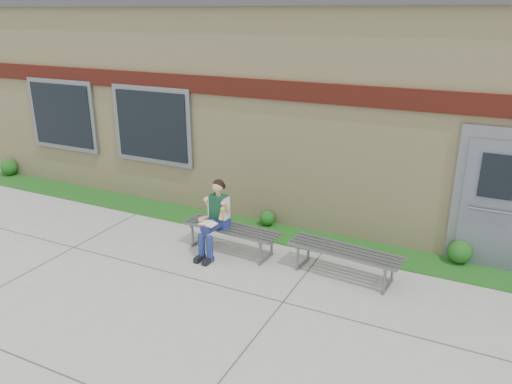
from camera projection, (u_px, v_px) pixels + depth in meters
The scene contains 9 objects.
ground at pixel (205, 303), 7.11m from camera, with size 80.00×80.00×0.00m, color #9E9E99.
grass_strip at pixel (278, 233), 9.30m from camera, with size 16.00×0.80×0.02m, color #124311.
school_building at pixel (338, 95), 11.45m from camera, with size 16.20×6.22×4.20m.
bench_left at pixel (231, 233), 8.54m from camera, with size 1.75×0.60×0.45m.
bench_right at pixel (345, 256), 7.71m from camera, with size 1.80×0.65×0.46m.
girl at pixel (215, 217), 8.34m from camera, with size 0.45×0.77×1.29m.
shrub_west at pixel (9, 167), 12.53m from camera, with size 0.41×0.41×0.41m, color #124311.
shrub_mid at pixel (267, 218), 9.60m from camera, with size 0.29×0.29×0.29m, color #124311.
shrub_east at pixel (460, 252), 8.15m from camera, with size 0.38×0.38×0.38m, color #124311.
Camera 1 is at (3.35, -5.20, 3.92)m, focal length 35.00 mm.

